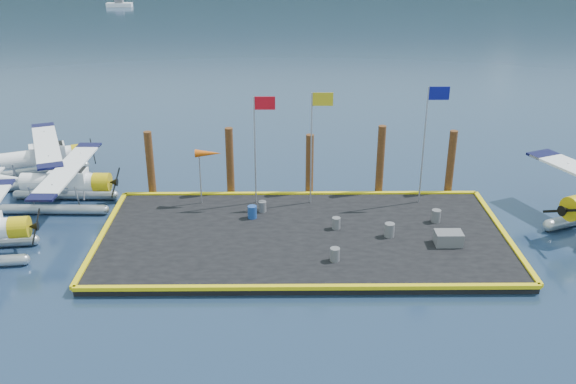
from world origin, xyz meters
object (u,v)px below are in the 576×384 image
drum_2 (336,223)px  windsock (208,155)px  piling_4 (451,165)px  flagpole_blue (429,128)px  seaplane_c (42,160)px  flagpole_red (259,134)px  piling_2 (310,167)px  piling_3 (380,162)px  drum_3 (335,254)px  flagpole_yellow (315,131)px  drum_4 (436,216)px  piling_1 (230,164)px  drum_0 (252,212)px  drum_5 (262,207)px  piling_0 (150,166)px  seaplane_b (63,184)px  drum_1 (389,230)px  crate (448,238)px

drum_2 → windsock: 7.84m
piling_4 → flagpole_blue: bearing=-138.4°
seaplane_c → flagpole_red: 14.35m
piling_2 → piling_3: (4.00, 0.00, 0.25)m
seaplane_c → drum_3: 20.16m
flagpole_red → seaplane_c: bearing=161.9°
flagpole_yellow → drum_3: bearing=-84.4°
drum_3 → piling_3: piling_3 is taller
drum_4 → flagpole_blue: bearing=94.3°
flagpole_yellow → piling_1: flagpole_yellow is taller
flagpole_yellow → windsock: 5.87m
drum_2 → drum_3: drum_3 is taller
drum_0 → drum_3: 6.06m
drum_2 → piling_3: size_ratio=0.14×
seaplane_c → piling_2: piling_2 is taller
drum_2 → piling_4: piling_4 is taller
piling_3 → flagpole_red: bearing=-166.7°
drum_5 → flagpole_red: bearing=98.5°
windsock → piling_3: (9.53, 1.60, -1.08)m
drum_4 → drum_5: drum_4 is taller
drum_2 → piling_0: piling_0 is taller
seaplane_b → drum_1: size_ratio=12.35×
seaplane_c → piling_0: size_ratio=2.16×
drum_0 → drum_3: size_ratio=1.06×
seaplane_c → windsock: windsock is taller
piling_3 → drum_4: bearing=-59.8°
seaplane_c → drum_0: (13.00, -6.29, -0.63)m
flagpole_red → piling_1: bearing=136.8°
flagpole_blue → piling_1: 11.12m
drum_1 → piling_3: bearing=87.2°
drum_3 → flagpole_yellow: bearing=95.6°
drum_0 → crate: bearing=-17.6°
seaplane_c → drum_5: size_ratio=14.72×
seaplane_c → drum_1: (19.84, -8.47, -0.62)m
piling_4 → drum_5: bearing=-165.4°
piling_1 → piling_4: size_ratio=1.05×
windsock → piling_0: piling_0 is taller
flagpole_red → piling_1: 3.28m
drum_0 → flagpole_blue: flagpole_blue is taller
flagpole_blue → piling_3: size_ratio=1.51×
drum_3 → flagpole_blue: bearing=50.6°
drum_4 → drum_5: (-9.00, 1.34, -0.04)m
drum_4 → seaplane_c: bearing=163.1°
drum_4 → piling_1: 11.71m
drum_4 → piling_4: bearing=68.4°
drum_5 → crate: size_ratio=0.45×
drum_4 → piling_3: 4.94m
windsock → drum_5: bearing=-21.7°
drum_1 → piling_4: 7.24m
piling_3 → piling_4: (4.00, 0.00, -0.15)m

